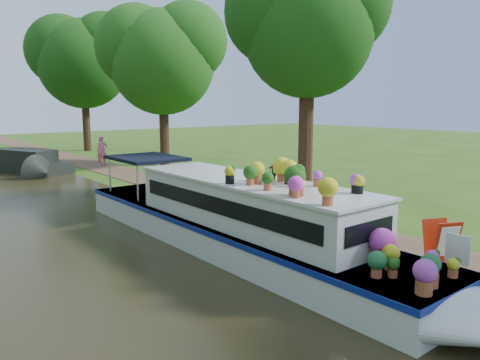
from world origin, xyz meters
name	(u,v)px	position (x,y,z in m)	size (l,w,h in m)	color
ground	(289,232)	(0.00, 0.00, 0.00)	(100.00, 100.00, 0.00)	#2C5014
canal_water	(84,280)	(-6.00, 0.00, 0.01)	(10.00, 100.00, 0.02)	black
towpath	(317,225)	(1.20, 0.00, 0.01)	(2.20, 100.00, 0.03)	brown
plant_boat	(249,222)	(-2.25, -0.89, 0.85)	(2.29, 13.52, 2.24)	silver
tree_near_overhang	(307,22)	(3.79, 3.06, 6.60)	(5.52, 5.28, 8.99)	black
tree_near_mid	(161,54)	(4.48, 15.08, 6.44)	(6.90, 6.60, 9.40)	black
tree_near_far	(82,57)	(3.98, 26.09, 7.05)	(7.59, 7.26, 10.30)	black
second_boat	(26,163)	(-2.75, 17.00, 0.50)	(3.92, 6.72, 1.22)	black
sandwich_board	(442,244)	(0.76, -4.18, 0.49)	(0.71, 0.74, 1.02)	#A21F0B
pedestrian_pink	(102,151)	(1.31, 16.63, 0.90)	(0.63, 0.41, 1.73)	#D95977
verge_plant	(271,223)	(-0.36, 0.37, 0.24)	(0.43, 0.37, 0.48)	#206C24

